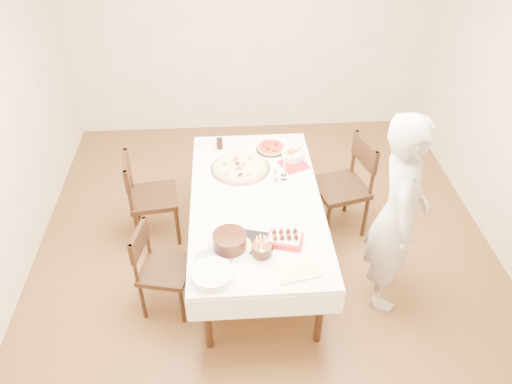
{
  "coord_description": "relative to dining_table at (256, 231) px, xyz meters",
  "views": [
    {
      "loc": [
        -0.33,
        -3.41,
        3.51
      ],
      "look_at": [
        -0.1,
        -0.03,
        0.84
      ],
      "focal_mm": 35.0,
      "sensor_mm": 36.0,
      "label": 1
    }
  ],
  "objects": [
    {
      "name": "china_plate",
      "position": [
        -0.37,
        -0.73,
        0.38
      ],
      "size": [
        0.34,
        0.34,
        0.01
      ],
      "primitive_type": "cylinder",
      "rotation": [
        0.0,
        0.0,
        0.16
      ],
      "color": "white",
      "rests_on": "dining_table"
    },
    {
      "name": "cola_glass",
      "position": [
        -0.31,
        0.84,
        0.43
      ],
      "size": [
        0.06,
        0.06,
        0.12
      ],
      "primitive_type": "cylinder",
      "rotation": [
        0.0,
        0.0,
        0.01
      ],
      "color": "black",
      "rests_on": "dining_table"
    },
    {
      "name": "box_lid",
      "position": [
        0.25,
        -0.86,
        0.38
      ],
      "size": [
        0.36,
        0.28,
        0.03
      ],
      "primitive_type": "cube",
      "rotation": [
        0.0,
        0.0,
        0.2
      ],
      "color": "beige",
      "rests_on": "dining_table"
    },
    {
      "name": "chair_right_savory",
      "position": [
        0.86,
        0.42,
        0.13
      ],
      "size": [
        0.63,
        0.63,
        1.02
      ],
      "primitive_type": null,
      "rotation": [
        0.0,
        0.0,
        0.25
      ],
      "color": "#321E10",
      "rests_on": "floor"
    },
    {
      "name": "pizza_pepperoni",
      "position": [
        0.2,
        0.78,
        0.4
      ],
      "size": [
        0.36,
        0.36,
        0.04
      ],
      "primitive_type": "cylinder",
      "rotation": [
        0.0,
        0.0,
        0.24
      ],
      "color": "red",
      "rests_on": "dining_table"
    },
    {
      "name": "plate_stack",
      "position": [
        -0.38,
        -0.88,
        0.41
      ],
      "size": [
        0.41,
        0.41,
        0.06
      ],
      "primitive_type": "cylinder",
      "rotation": [
        0.0,
        0.0,
        0.42
      ],
      "color": "white",
      "rests_on": "dining_table"
    },
    {
      "name": "chair_left_savory",
      "position": [
        -0.96,
        0.44,
        0.1
      ],
      "size": [
        0.55,
        0.55,
        0.95
      ],
      "primitive_type": null,
      "rotation": [
        0.0,
        0.0,
        3.27
      ],
      "color": "#321E10",
      "rests_on": "floor"
    },
    {
      "name": "shaker_pair",
      "position": [
        0.2,
        0.26,
        0.42
      ],
      "size": [
        0.09,
        0.09,
        0.09
      ],
      "primitive_type": null,
      "rotation": [
        0.0,
        0.0,
        0.22
      ],
      "color": "white",
      "rests_on": "dining_table"
    },
    {
      "name": "layer_cake",
      "position": [
        -0.24,
        -0.58,
        0.44
      ],
      "size": [
        0.44,
        0.44,
        0.13
      ],
      "primitive_type": "cylinder",
      "rotation": [
        0.0,
        0.0,
        -0.36
      ],
      "color": "black",
      "rests_on": "dining_table"
    },
    {
      "name": "red_placemat",
      "position": [
        0.4,
        0.5,
        0.38
      ],
      "size": [
        0.32,
        0.32,
        0.01
      ],
      "primitive_type": "cube",
      "rotation": [
        0.0,
        0.0,
        0.4
      ],
      "color": "#B21E1E",
      "rests_on": "dining_table"
    },
    {
      "name": "person",
      "position": [
        1.1,
        -0.47,
        0.54
      ],
      "size": [
        0.58,
        0.75,
        1.82
      ],
      "primitive_type": "imported",
      "rotation": [
        0.0,
        0.0,
        1.34
      ],
      "color": "#B5B0AA",
      "rests_on": "floor"
    },
    {
      "name": "wall_back",
      "position": [
        0.1,
        2.53,
        0.98
      ],
      "size": [
        4.5,
        0.04,
        2.7
      ],
      "primitive_type": "cube",
      "color": "beige",
      "rests_on": "floor"
    },
    {
      "name": "pizza_white",
      "position": [
        -0.12,
        0.47,
        0.4
      ],
      "size": [
        0.58,
        0.58,
        0.04
      ],
      "primitive_type": "cylinder",
      "rotation": [
        0.0,
        0.0,
        0.03
      ],
      "color": "beige",
      "rests_on": "dining_table"
    },
    {
      "name": "pasta_bowl",
      "position": [
        0.4,
        0.61,
        0.42
      ],
      "size": [
        0.29,
        0.29,
        0.07
      ],
      "primitive_type": "cylinder",
      "rotation": [
        0.0,
        0.0,
        0.38
      ],
      "color": "white",
      "rests_on": "dining_table"
    },
    {
      "name": "cake_board",
      "position": [
        -0.03,
        -0.54,
        0.38
      ],
      "size": [
        0.33,
        0.33,
        0.01
      ],
      "primitive_type": "cube",
      "rotation": [
        0.0,
        0.0,
        -0.28
      ],
      "color": "black",
      "rests_on": "dining_table"
    },
    {
      "name": "chair_left_dessert",
      "position": [
        -0.79,
        -0.48,
        0.05
      ],
      "size": [
        0.52,
        0.52,
        0.85
      ],
      "primitive_type": null,
      "rotation": [
        0.0,
        0.0,
        2.93
      ],
      "color": "#321E10",
      "rests_on": "floor"
    },
    {
      "name": "dining_table",
      "position": [
        0.0,
        0.0,
        0.0
      ],
      "size": [
        1.69,
        2.37,
        0.75
      ],
      "primitive_type": "cube",
      "rotation": [
        0.0,
        0.0,
        0.28
      ],
      "color": "white",
      "rests_on": "floor"
    },
    {
      "name": "strawberry_box",
      "position": [
        0.19,
        -0.55,
        0.41
      ],
      "size": [
        0.32,
        0.26,
        0.07
      ],
      "primitive_type": null,
      "rotation": [
        0.0,
        0.0,
        -0.29
      ],
      "color": "red",
      "rests_on": "dining_table"
    },
    {
      "name": "floor",
      "position": [
        0.1,
        0.03,
        -0.38
      ],
      "size": [
        5.0,
        5.0,
        0.0
      ],
      "primitive_type": "plane",
      "color": "brown",
      "rests_on": "ground"
    },
    {
      "name": "birthday_cake",
      "position": [
        -0.0,
        -0.67,
        0.46
      ],
      "size": [
        0.16,
        0.16,
        0.15
      ],
      "primitive_type": "cylinder",
      "rotation": [
        0.0,
        0.0,
        0.04
      ],
      "color": "#381D0F",
      "rests_on": "dining_table"
    },
    {
      "name": "taper_candle",
      "position": [
        0.28,
        0.28,
        0.51
      ],
      "size": [
        0.07,
        0.07,
        0.27
      ],
      "primitive_type": "cylinder",
      "rotation": [
        0.0,
        0.0,
        0.15
      ],
      "color": "white",
      "rests_on": "dining_table"
    }
  ]
}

